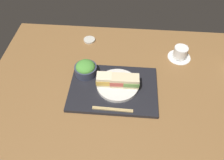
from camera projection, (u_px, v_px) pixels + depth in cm
name	position (u px, v px, depth cm)	size (l,w,h in cm)	color
ground_plane	(123.00, 89.00, 118.43)	(140.00, 100.00, 3.00)	brown
serving_tray	(113.00, 89.00, 115.68)	(43.28, 30.71, 1.72)	black
sandwich_plate	(118.00, 85.00, 115.10)	(20.85, 20.85, 1.65)	silver
sandwich_near	(104.00, 79.00, 112.81)	(7.92, 6.43, 5.49)	beige
sandwich_middle	(118.00, 80.00, 112.51)	(7.74, 6.38, 5.29)	beige
sandwich_far	(131.00, 81.00, 112.11)	(7.85, 6.47, 5.38)	beige
salad_bowl	(86.00, 69.00, 118.99)	(11.43, 11.43, 7.45)	#33384C
chopsticks_pair	(113.00, 109.00, 106.01)	(18.75, 1.80, 0.70)	tan
coffee_cup	(180.00, 53.00, 129.76)	(12.79, 12.79, 7.16)	white
small_sauce_dish	(89.00, 40.00, 141.67)	(6.92, 6.92, 1.14)	beige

